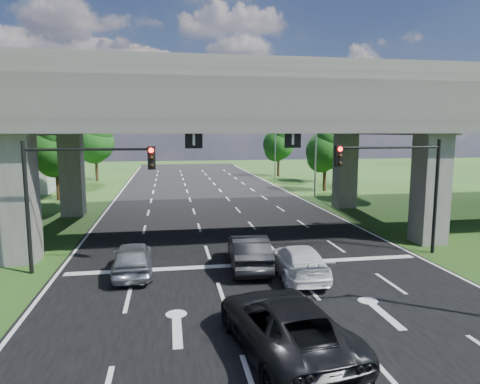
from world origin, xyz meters
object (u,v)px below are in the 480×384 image
object	(u,v)px
signal_right	(399,175)
car_trailing	(285,325)
signal_left	(77,181)
streetlight_far	(312,137)
car_dark	(249,252)
streetlight_beyond	(272,136)
car_white	(298,261)
car_silver	(133,258)

from	to	relation	value
signal_right	car_trailing	world-z (taller)	signal_right
signal_right	signal_left	world-z (taller)	same
signal_right	streetlight_far	distance (m)	20.25
car_dark	car_trailing	bearing A→B (deg)	91.15
streetlight_beyond	car_white	xyz separation A→B (m)	(-8.30, -38.51, -5.12)
signal_right	car_dark	distance (m)	8.70
signal_right	streetlight_beyond	size ratio (longest dim) A/B	0.60
signal_right	signal_left	size ratio (longest dim) A/B	1.00
car_silver	car_white	xyz separation A→B (m)	(7.20, -1.51, -0.05)
streetlight_far	streetlight_beyond	distance (m)	16.00
streetlight_beyond	signal_left	bearing A→B (deg)	-116.43
signal_left	car_silver	bearing A→B (deg)	-21.25
car_silver	car_white	distance (m)	7.36
streetlight_beyond	car_silver	distance (m)	40.43
car_silver	car_trailing	bearing A→B (deg)	120.68
signal_right	car_silver	distance (m)	13.69
streetlight_far	car_white	distance (m)	24.53
signal_left	streetlight_beyond	xyz separation A→B (m)	(17.92, 36.06, 1.66)
streetlight_far	car_dark	size ratio (longest dim) A/B	2.07
car_white	car_silver	bearing A→B (deg)	-9.99
streetlight_beyond	car_silver	size ratio (longest dim) A/B	2.30
streetlight_beyond	car_trailing	world-z (taller)	streetlight_beyond
signal_left	car_dark	bearing A→B (deg)	-7.00
streetlight_beyond	car_white	distance (m)	39.73
streetlight_far	signal_right	bearing A→B (deg)	-96.47
car_white	car_trailing	world-z (taller)	car_trailing
car_trailing	streetlight_far	bearing A→B (deg)	-118.14
signal_right	car_silver	size ratio (longest dim) A/B	1.38
car_silver	car_white	size ratio (longest dim) A/B	0.91
signal_left	car_dark	world-z (taller)	signal_left
signal_right	car_white	bearing A→B (deg)	-157.84
streetlight_far	car_white	size ratio (longest dim) A/B	2.09
signal_right	car_dark	bearing A→B (deg)	-173.25
streetlight_beyond	car_dark	world-z (taller)	streetlight_beyond
signal_left	car_white	bearing A→B (deg)	-14.30
car_white	signal_left	bearing A→B (deg)	-12.45
car_silver	car_dark	bearing A→B (deg)	178.51
streetlight_beyond	car_dark	xyz separation A→B (m)	(-10.24, -37.00, -5.02)
signal_left	car_silver	xyz separation A→B (m)	(2.42, -0.94, -3.41)
signal_right	car_dark	world-z (taller)	signal_right
signal_left	streetlight_beyond	bearing A→B (deg)	63.57
signal_left	car_dark	size ratio (longest dim) A/B	1.24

